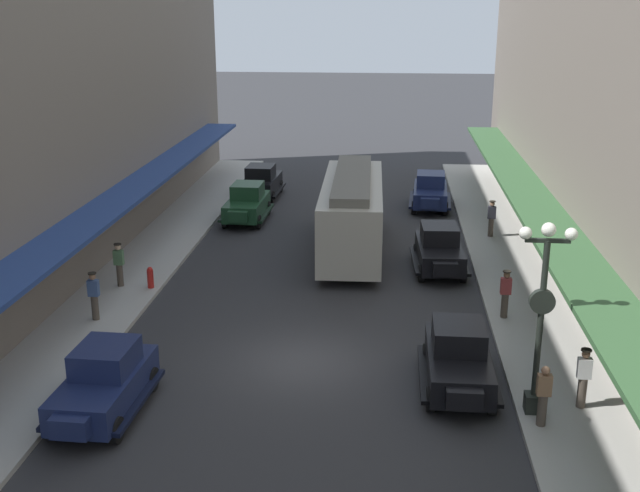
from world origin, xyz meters
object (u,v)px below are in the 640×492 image
(fire_hydrant, at_px, (150,277))
(pedestrian_1, at_px, (491,218))
(parked_car_0, at_px, (430,191))
(pedestrian_3, at_px, (94,295))
(streetcar, at_px, (352,210))
(pedestrian_2, at_px, (119,264))
(parked_car_4, at_px, (104,380))
(parked_car_1, at_px, (458,357))
(pedestrian_5, at_px, (505,293))
(pedestrian_4, at_px, (543,395))
(lamp_post_with_clock, at_px, (541,311))
(pedestrian_0, at_px, (583,377))
(parked_car_2, at_px, (439,248))
(parked_car_5, at_px, (262,181))
(parked_car_3, at_px, (247,202))

(fire_hydrant, height_order, pedestrian_1, pedestrian_1)
(parked_car_0, relative_size, pedestrian_3, 2.59)
(streetcar, bearing_deg, pedestrian_2, -147.63)
(parked_car_4, height_order, pedestrian_2, parked_car_4)
(parked_car_0, distance_m, parked_car_1, 20.20)
(fire_hydrant, bearing_deg, pedestrian_3, -106.63)
(parked_car_4, bearing_deg, streetcar, 68.18)
(streetcar, relative_size, fire_hydrant, 11.77)
(streetcar, height_order, pedestrian_3, streetcar)
(fire_hydrant, distance_m, pedestrian_5, 12.98)
(parked_car_0, xyz_separation_m, pedestrian_4, (1.84, -22.35, 0.05))
(streetcar, height_order, lamp_post_with_clock, lamp_post_with_clock)
(parked_car_0, height_order, pedestrian_0, parked_car_0)
(pedestrian_1, bearing_deg, pedestrian_3, -142.44)
(parked_car_1, bearing_deg, parked_car_0, 89.68)
(parked_car_1, bearing_deg, parked_car_2, 89.79)
(pedestrian_2, distance_m, pedestrian_3, 3.26)
(streetcar, distance_m, pedestrian_1, 6.78)
(lamp_post_with_clock, bearing_deg, pedestrian_1, 87.24)
(parked_car_2, relative_size, pedestrian_3, 2.58)
(pedestrian_2, bearing_deg, pedestrian_5, -7.35)
(parked_car_1, height_order, parked_car_4, same)
(parked_car_5, distance_m, pedestrian_0, 25.91)
(parked_car_4, height_order, pedestrian_0, parked_car_4)
(pedestrian_4, bearing_deg, streetcar, 111.18)
(parked_car_4, bearing_deg, pedestrian_0, 5.28)
(pedestrian_3, bearing_deg, parked_car_3, 78.12)
(parked_car_4, bearing_deg, parked_car_0, 67.06)
(streetcar, distance_m, fire_hydrant, 9.21)
(fire_hydrant, relative_size, pedestrian_3, 0.49)
(parked_car_3, relative_size, fire_hydrant, 5.23)
(parked_car_5, distance_m, lamp_post_with_clock, 25.71)
(parked_car_2, relative_size, pedestrian_1, 2.58)
(pedestrian_0, height_order, pedestrian_4, pedestrian_0)
(streetcar, bearing_deg, parked_car_5, 120.01)
(parked_car_1, height_order, streetcar, streetcar)
(parked_car_4, bearing_deg, pedestrian_1, 54.64)
(pedestrian_2, xyz_separation_m, pedestrian_3, (0.25, -3.25, 0.00))
(parked_car_3, bearing_deg, pedestrian_1, -10.50)
(parked_car_4, distance_m, pedestrian_1, 20.77)
(parked_car_2, relative_size, fire_hydrant, 5.26)
(pedestrian_3, bearing_deg, pedestrian_4, -22.45)
(parked_car_3, bearing_deg, pedestrian_2, -106.88)
(parked_car_0, relative_size, pedestrian_2, 2.59)
(pedestrian_2, bearing_deg, pedestrian_4, -32.52)
(parked_car_4, relative_size, pedestrian_4, 2.62)
(parked_car_4, height_order, pedestrian_4, parked_car_4)
(parked_car_2, distance_m, pedestrian_0, 11.66)
(parked_car_0, relative_size, parked_car_4, 1.00)
(pedestrian_5, bearing_deg, parked_car_2, 110.53)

